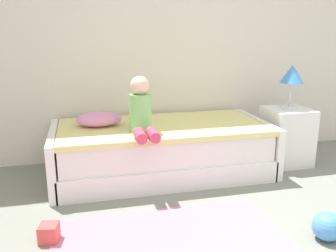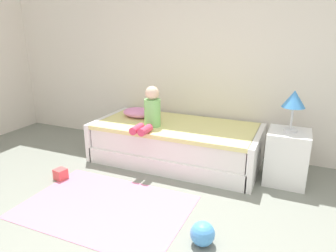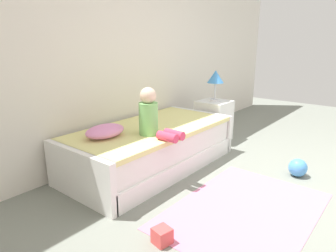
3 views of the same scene
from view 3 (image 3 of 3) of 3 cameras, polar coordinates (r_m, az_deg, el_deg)
wall_rear at (r=4.17m, az=-4.46°, el=15.71°), size 7.20×0.10×2.90m
bed at (r=3.57m, az=-3.13°, el=-4.01°), size 2.11×1.00×0.50m
nightstand at (r=4.57m, az=8.67°, el=1.01°), size 0.44×0.44×0.60m
table_lamp at (r=4.46m, az=9.01°, el=8.95°), size 0.24×0.24×0.45m
child_figure at (r=3.12m, az=-3.09°, el=1.87°), size 0.20×0.51×0.50m
pillow at (r=3.15m, az=-11.86°, el=-0.95°), size 0.44×0.30×0.13m
toy_ball at (r=3.66m, az=23.43°, el=-7.27°), size 0.20×0.20×0.20m
area_rug at (r=2.86m, az=14.35°, el=-15.21°), size 1.60×1.10×0.01m
toy_block at (r=2.37m, az=-1.14°, el=-20.11°), size 0.15×0.15×0.12m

